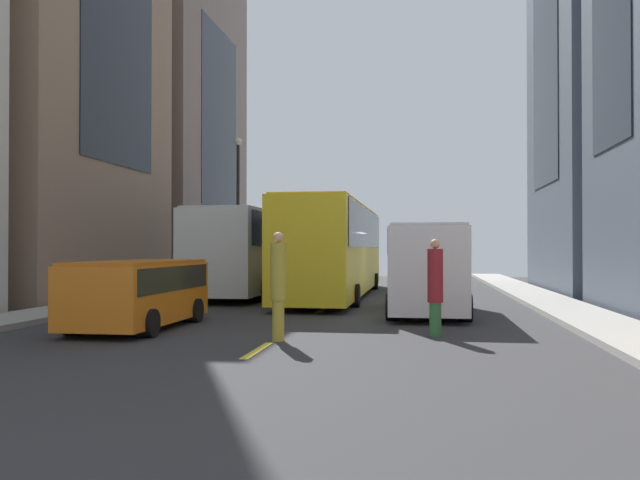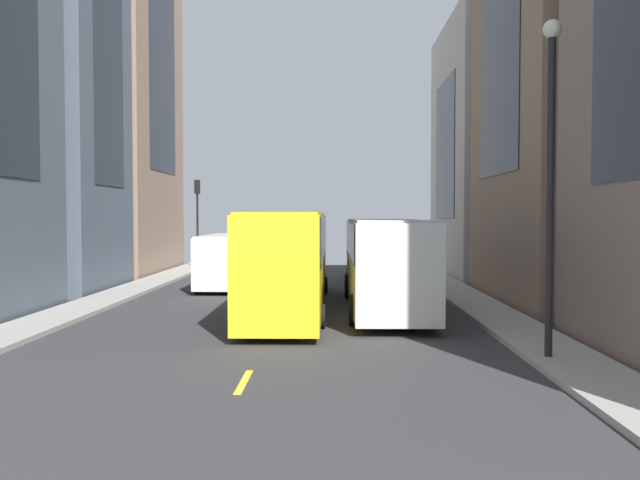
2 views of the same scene
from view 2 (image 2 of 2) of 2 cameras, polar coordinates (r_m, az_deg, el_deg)
ground_plane at (r=26.51m, az=-2.94°, el=-5.46°), size 40.76×40.76×0.00m
sidewalk_west at (r=27.01m, az=13.05°, el=-5.21°), size 1.89×44.00×0.15m
sidewalk_east at (r=28.02m, az=-18.35°, el=-5.00°), size 1.89×44.00×0.15m
lane_stripe_0 at (r=47.38m, az=-1.15°, el=-2.12°), size 0.16×2.00×0.01m
lane_stripe_1 at (r=39.01m, az=-1.64°, el=-3.02°), size 0.16×2.00×0.01m
lane_stripe_2 at (r=30.67m, az=-2.39°, el=-4.42°), size 0.16×2.00×0.01m
lane_stripe_3 at (r=22.36m, az=-3.71°, el=-6.85°), size 0.16×2.00×0.01m
lane_stripe_4 at (r=14.17m, az=-6.62°, el=-12.11°), size 0.16×2.00×0.01m
building_west_0 at (r=41.28m, az=17.29°, el=7.54°), size 9.46×11.45×14.93m
building_west_1 at (r=30.16m, az=24.02°, el=17.27°), size 9.08×10.93×22.93m
building_east_0 at (r=43.95m, az=-18.16°, el=15.51°), size 7.15×10.81×27.51m
building_east_1 at (r=34.69m, az=-24.54°, el=14.20°), size 8.32×7.13×21.74m
city_bus_white at (r=24.47m, az=5.62°, el=-1.37°), size 2.80×11.56×3.35m
streetcar_yellow at (r=24.92m, az=-2.52°, el=-1.03°), size 2.70×14.93×3.59m
delivery_van_white at (r=31.79m, az=-8.15°, el=-1.48°), size 2.25×6.18×2.58m
car_orange_0 at (r=36.06m, az=3.96°, el=-1.92°), size 2.06×4.71×1.63m
pedestrian_waiting_curb at (r=36.71m, az=-7.08°, el=-1.60°), size 0.34×0.34×2.13m
pedestrian_walking_far at (r=37.63m, az=-1.91°, el=-1.37°), size 0.34×0.34×2.27m
traffic_light_near_corner at (r=43.21m, az=-10.59°, el=2.88°), size 0.32×0.44×5.67m
streetlamp_near at (r=16.47m, az=19.39°, el=7.02°), size 0.44×0.44×7.92m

